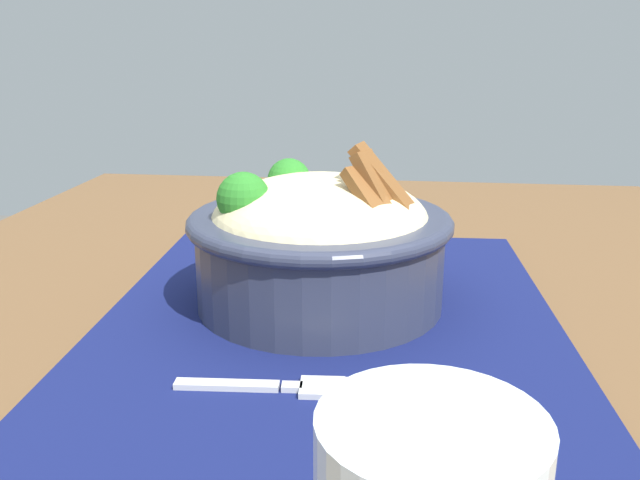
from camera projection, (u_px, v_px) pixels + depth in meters
table at (314, 433)px, 0.51m from camera, size 1.04×0.78×0.77m
placemat at (328, 329)px, 0.47m from camera, size 0.47×0.34×0.00m
bowl at (319, 239)px, 0.50m from camera, size 0.23×0.23×0.12m
fork at (291, 387)px, 0.39m from camera, size 0.02×0.12×0.00m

